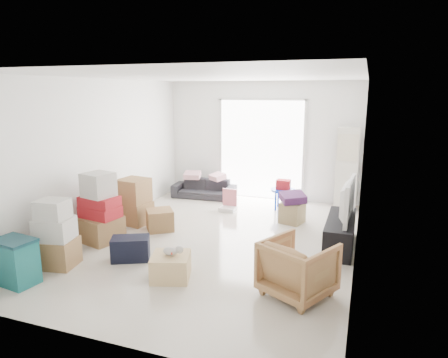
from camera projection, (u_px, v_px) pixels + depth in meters
room_shell at (215, 162)px, 6.49m from camera, size 4.98×6.48×3.18m
sliding_door at (261, 145)px, 9.24m from camera, size 2.10×0.04×2.33m
ac_tower at (347, 169)px, 8.38m from camera, size 0.45×0.30×1.75m
tv_console at (340, 233)px, 6.46m from camera, size 0.43×1.42×0.47m
television at (341, 214)px, 6.39m from camera, size 0.71×1.16×0.15m
sofa at (204, 186)px, 9.42m from camera, size 1.51×0.53×0.58m
pillow_left at (192, 170)px, 9.46m from camera, size 0.46×0.40×0.13m
pillow_right at (218, 172)px, 9.28m from camera, size 0.42×0.41×0.11m
armchair at (298, 265)px, 4.89m from camera, size 1.00×0.98×0.78m
storage_bins at (16, 261)px, 5.20m from camera, size 0.58×0.44×0.62m
box_stack_a at (55, 237)px, 5.70m from camera, size 0.61×0.54×0.99m
box_stack_b at (100, 212)px, 6.64m from camera, size 0.71×0.71×1.17m
box_stack_c at (134, 202)px, 7.56m from camera, size 0.66×0.59×0.87m
loose_box at (160, 220)px, 7.25m from camera, size 0.63×0.63×0.38m
duffel_bag at (131, 249)px, 5.97m from camera, size 0.64×0.54×0.35m
ottoman at (292, 213)px, 7.64m from camera, size 0.49×0.49×0.40m
blanket at (293, 199)px, 7.58m from camera, size 0.59×0.59×0.14m
kids_table at (283, 188)px, 8.44m from camera, size 0.52×0.52×0.65m
toy_walker at (229, 205)px, 8.45m from camera, size 0.34×0.29×0.45m
wood_crate at (171, 267)px, 5.38m from camera, size 0.63×0.63×0.33m
plush_bunny at (173, 251)px, 5.33m from camera, size 0.28×0.16×0.14m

